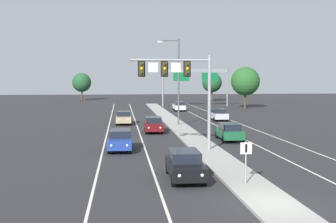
{
  "coord_description": "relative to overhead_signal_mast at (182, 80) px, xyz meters",
  "views": [
    {
      "loc": [
        -6.59,
        -17.39,
        5.58
      ],
      "look_at": [
        -3.2,
        12.59,
        3.2
      ],
      "focal_mm": 44.92,
      "sensor_mm": 36.0,
      "label": 1
    }
  ],
  "objects": [
    {
      "name": "highway_sign_gantry",
      "position": [
        10.19,
        50.98,
        0.71
      ],
      "size": [
        13.28,
        0.42,
        7.5
      ],
      "color": "gray",
      "rests_on": "ground"
    },
    {
      "name": "lane_stripe_oncoming_center",
      "position": [
        -2.71,
        11.02,
        -5.45
      ],
      "size": [
        0.14,
        100.0,
        0.01
      ],
      "primitive_type": "cube",
      "color": "silver",
      "rests_on": "ground"
    },
    {
      "name": "edge_stripe_left",
      "position": [
        -6.01,
        11.02,
        -5.45
      ],
      "size": [
        0.14,
        100.0,
        0.01
      ],
      "primitive_type": "cube",
      "color": "silver",
      "rests_on": "ground"
    },
    {
      "name": "tree_far_right_a",
      "position": [
        18.5,
        44.76,
        -0.42
      ],
      "size": [
        5.33,
        5.33,
        7.72
      ],
      "color": "#4C3823",
      "rests_on": "ground"
    },
    {
      "name": "median_sign_post",
      "position": [
        1.79,
        -10.59,
        -3.87
      ],
      "size": [
        0.6,
        0.1,
        2.2
      ],
      "color": "gray",
      "rests_on": "median_island"
    },
    {
      "name": "car_receding_white",
      "position": [
        5.37,
        39.96,
        -4.64
      ],
      "size": [
        1.85,
        4.48,
        1.58
      ],
      "color": "silver",
      "rests_on": "ground"
    },
    {
      "name": "street_lamp_median",
      "position": [
        1.93,
        17.34,
        0.34
      ],
      "size": [
        2.58,
        0.28,
        10.0
      ],
      "color": "#4C4C51",
      "rests_on": "median_island"
    },
    {
      "name": "edge_stripe_right",
      "position": [
        9.99,
        11.02,
        -5.45
      ],
      "size": [
        0.14,
        100.0,
        0.01
      ],
      "primitive_type": "cube",
      "color": "silver",
      "rests_on": "ground"
    },
    {
      "name": "car_oncoming_black",
      "position": [
        -1.09,
        -8.66,
        -4.64
      ],
      "size": [
        1.88,
        4.49,
        1.58
      ],
      "color": "black",
      "rests_on": "ground"
    },
    {
      "name": "car_receding_silver",
      "position": [
        8.29,
        23.13,
        -4.64
      ],
      "size": [
        1.85,
        4.48,
        1.58
      ],
      "color": "#B7B7BC",
      "rests_on": "ground"
    },
    {
      "name": "tree_far_left_a",
      "position": [
        -14.42,
        77.52,
        -0.93
      ],
      "size": [
        4.79,
        4.79,
        6.93
      ],
      "color": "#4C3823",
      "rests_on": "ground"
    },
    {
      "name": "ground_plane",
      "position": [
        1.99,
        -13.98,
        -5.46
      ],
      "size": [
        260.0,
        260.0,
        0.0
      ],
      "primitive_type": "plane",
      "color": "#28282B"
    },
    {
      "name": "car_oncoming_blue",
      "position": [
        -4.66,
        1.25,
        -4.64
      ],
      "size": [
        1.93,
        4.51,
        1.58
      ],
      "color": "navy",
      "rests_on": "ground"
    },
    {
      "name": "car_receding_green",
      "position": [
        5.07,
        5.22,
        -4.64
      ],
      "size": [
        1.91,
        4.51,
        1.58
      ],
      "color": "#195633",
      "rests_on": "ground"
    },
    {
      "name": "overhead_signal_mast",
      "position": [
        0.0,
        0.0,
        0.0
      ],
      "size": [
        6.13,
        0.44,
        7.2
      ],
      "color": "gray",
      "rests_on": "median_island"
    },
    {
      "name": "car_oncoming_darkred",
      "position": [
        -1.24,
        11.84,
        -4.64
      ],
      "size": [
        1.92,
        4.51,
        1.58
      ],
      "color": "#5B0F14",
      "rests_on": "ground"
    },
    {
      "name": "lane_stripe_receding_center",
      "position": [
        6.69,
        11.02,
        -5.45
      ],
      "size": [
        0.14,
        100.0,
        0.01
      ],
      "primitive_type": "cube",
      "color": "silver",
      "rests_on": "ground"
    },
    {
      "name": "median_island",
      "position": [
        1.99,
        4.02,
        -5.38
      ],
      "size": [
        2.4,
        110.0,
        0.15
      ],
      "primitive_type": "cube",
      "color": "#9E9B93",
      "rests_on": "ground"
    },
    {
      "name": "car_oncoming_tan",
      "position": [
        -4.23,
        19.96,
        -4.64
      ],
      "size": [
        1.92,
        4.51,
        1.58
      ],
      "color": "tan",
      "rests_on": "ground"
    },
    {
      "name": "tree_far_right_b",
      "position": [
        17.69,
        69.79,
        -0.9
      ],
      "size": [
        4.83,
        4.83,
        6.98
      ],
      "color": "#4C3823",
      "rests_on": "ground"
    }
  ]
}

